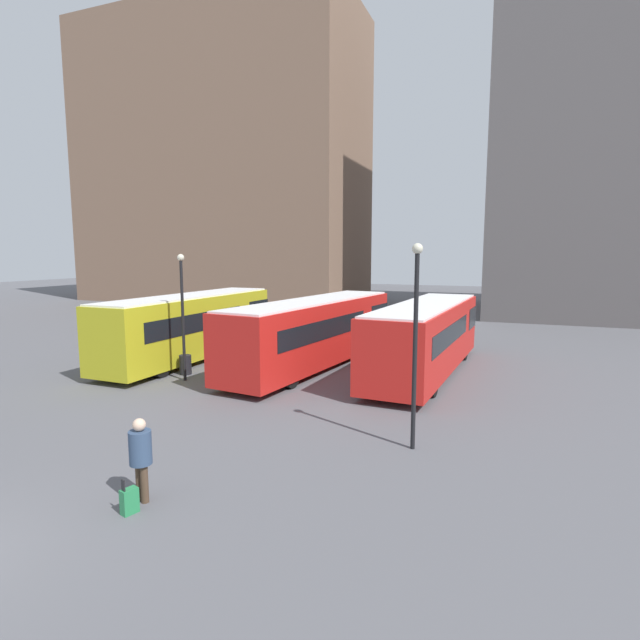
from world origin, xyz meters
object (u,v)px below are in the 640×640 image
at_px(bus_1, 315,330).
at_px(trash_bin, 185,365).
at_px(bus_2, 426,335).
at_px(lamp_post_1, 415,330).
at_px(suitcase, 129,501).
at_px(lamp_post_0, 182,306).
at_px(bus_0, 192,325).
at_px(traveler, 141,452).

xyz_separation_m(bus_1, trash_bin, (-4.65, -3.60, -1.29)).
height_order(bus_2, lamp_post_1, lamp_post_1).
relative_size(suitcase, lamp_post_0, 0.14).
xyz_separation_m(bus_0, traveler, (7.72, -12.44, -0.67)).
bearing_deg(trash_bin, bus_1, 37.77).
bearing_deg(lamp_post_0, bus_2, 29.38).
bearing_deg(traveler, bus_2, 2.18).
bearing_deg(lamp_post_1, trash_bin, 156.68).
bearing_deg(lamp_post_0, suitcase, -59.00).
xyz_separation_m(lamp_post_0, lamp_post_1, (10.27, -3.81, 0.15)).
height_order(traveler, suitcase, traveler).
distance_m(traveler, lamp_post_0, 10.58).
relative_size(bus_2, trash_bin, 13.68).
height_order(bus_2, traveler, bus_2).
height_order(bus_0, bus_2, bus_0).
distance_m(traveler, suitcase, 0.97).
bearing_deg(bus_2, trash_bin, 116.73).
bearing_deg(lamp_post_0, bus_1, 48.26).
xyz_separation_m(traveler, lamp_post_0, (-5.49, 8.82, 2.02)).
distance_m(bus_0, trash_bin, 3.43).
xyz_separation_m(suitcase, trash_bin, (-6.24, 10.22, 0.16)).
relative_size(bus_0, trash_bin, 13.27).
height_order(bus_1, lamp_post_1, lamp_post_1).
bearing_deg(bus_0, suitcase, -147.80).
height_order(bus_2, suitcase, bus_2).
distance_m(bus_2, trash_bin, 10.66).
distance_m(bus_0, lamp_post_1, 14.62).
xyz_separation_m(suitcase, lamp_post_0, (-5.60, 9.32, 2.84)).
bearing_deg(lamp_post_1, traveler, -133.64).
bearing_deg(suitcase, bus_0, 47.76).
distance_m(bus_1, suitcase, 13.98).
bearing_deg(bus_1, trash_bin, 134.68).
distance_m(bus_1, bus_2, 5.10).
distance_m(bus_2, lamp_post_0, 10.50).
distance_m(bus_1, lamp_post_0, 6.18).
xyz_separation_m(bus_2, lamp_post_0, (-9.07, -5.11, 1.42)).
height_order(suitcase, lamp_post_0, lamp_post_0).
bearing_deg(bus_1, bus_2, -76.20).
relative_size(bus_2, suitcase, 15.37).
relative_size(bus_1, traveler, 6.79).
distance_m(bus_1, trash_bin, 6.02).
relative_size(bus_0, lamp_post_0, 2.16).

